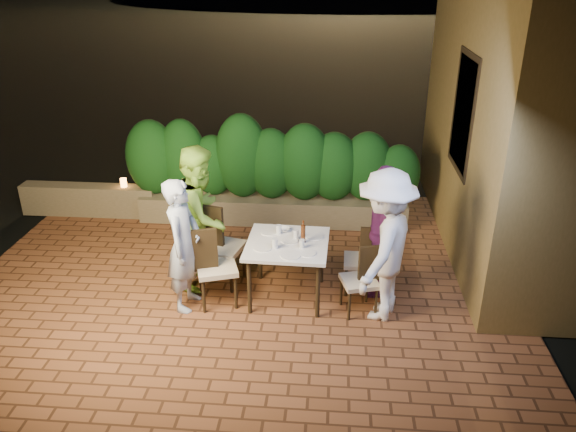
# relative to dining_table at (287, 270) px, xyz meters

# --- Properties ---
(ground) EXTENTS (400.00, 400.00, 0.00)m
(ground) POSITION_rel_dining_table_xyz_m (-0.62, -0.08, -0.40)
(ground) COLOR black
(ground) RESTS_ON ground
(terrace_floor) EXTENTS (7.00, 6.00, 0.15)m
(terrace_floor) POSITION_rel_dining_table_xyz_m (-0.62, 0.42, -0.45)
(terrace_floor) COLOR brown
(terrace_floor) RESTS_ON ground
(building_wall) EXTENTS (1.60, 5.00, 5.00)m
(building_wall) POSITION_rel_dining_table_xyz_m (2.98, 1.92, 2.12)
(building_wall) COLOR olive
(building_wall) RESTS_ON ground
(window_pane) EXTENTS (0.08, 1.00, 1.40)m
(window_pane) POSITION_rel_dining_table_xyz_m (2.20, 1.42, 1.62)
(window_pane) COLOR black
(window_pane) RESTS_ON building_wall
(window_frame) EXTENTS (0.06, 1.15, 1.55)m
(window_frame) POSITION_rel_dining_table_xyz_m (2.19, 1.42, 1.62)
(window_frame) COLOR black
(window_frame) RESTS_ON building_wall
(planter) EXTENTS (4.20, 0.55, 0.40)m
(planter) POSITION_rel_dining_table_xyz_m (-0.42, 2.22, -0.17)
(planter) COLOR #726648
(planter) RESTS_ON ground
(hedge) EXTENTS (4.00, 0.70, 1.10)m
(hedge) POSITION_rel_dining_table_xyz_m (-0.42, 2.22, 0.57)
(hedge) COLOR #124213
(hedge) RESTS_ON planter
(parapet) EXTENTS (2.20, 0.30, 0.50)m
(parapet) POSITION_rel_dining_table_xyz_m (-3.42, 2.22, -0.12)
(parapet) COLOR #726648
(parapet) RESTS_ON ground
(hill) EXTENTS (52.00, 40.00, 22.00)m
(hill) POSITION_rel_dining_table_xyz_m (1.38, 59.92, -4.38)
(hill) COLOR black
(hill) RESTS_ON ground
(dining_table) EXTENTS (0.99, 0.99, 0.75)m
(dining_table) POSITION_rel_dining_table_xyz_m (0.00, 0.00, 0.00)
(dining_table) COLOR white
(dining_table) RESTS_ON ground
(plate_nw) EXTENTS (0.20, 0.20, 0.01)m
(plate_nw) POSITION_rel_dining_table_xyz_m (-0.27, -0.18, 0.38)
(plate_nw) COLOR white
(plate_nw) RESTS_ON dining_table
(plate_sw) EXTENTS (0.20, 0.20, 0.01)m
(plate_sw) POSITION_rel_dining_table_xyz_m (-0.25, 0.24, 0.38)
(plate_sw) COLOR white
(plate_sw) RESTS_ON dining_table
(plate_ne) EXTENTS (0.20, 0.20, 0.01)m
(plate_ne) POSITION_rel_dining_table_xyz_m (0.25, -0.26, 0.38)
(plate_ne) COLOR white
(plate_ne) RESTS_ON dining_table
(plate_se) EXTENTS (0.22, 0.22, 0.01)m
(plate_se) POSITION_rel_dining_table_xyz_m (0.31, 0.18, 0.38)
(plate_se) COLOR white
(plate_se) RESTS_ON dining_table
(plate_centre) EXTENTS (0.20, 0.20, 0.01)m
(plate_centre) POSITION_rel_dining_table_xyz_m (0.03, 0.04, 0.38)
(plate_centre) COLOR white
(plate_centre) RESTS_ON dining_table
(plate_front) EXTENTS (0.23, 0.23, 0.01)m
(plate_front) POSITION_rel_dining_table_xyz_m (0.06, -0.33, 0.38)
(plate_front) COLOR white
(plate_front) RESTS_ON dining_table
(glass_nw) EXTENTS (0.07, 0.07, 0.12)m
(glass_nw) POSITION_rel_dining_table_xyz_m (-0.13, -0.15, 0.44)
(glass_nw) COLOR silver
(glass_nw) RESTS_ON dining_table
(glass_sw) EXTENTS (0.07, 0.07, 0.12)m
(glass_sw) POSITION_rel_dining_table_xyz_m (-0.12, 0.22, 0.43)
(glass_sw) COLOR silver
(glass_sw) RESTS_ON dining_table
(glass_ne) EXTENTS (0.06, 0.06, 0.10)m
(glass_ne) POSITION_rel_dining_table_xyz_m (0.18, -0.12, 0.43)
(glass_ne) COLOR silver
(glass_ne) RESTS_ON dining_table
(glass_se) EXTENTS (0.06, 0.06, 0.11)m
(glass_se) POSITION_rel_dining_table_xyz_m (0.10, 0.11, 0.43)
(glass_se) COLOR silver
(glass_se) RESTS_ON dining_table
(beer_bottle) EXTENTS (0.05, 0.05, 0.28)m
(beer_bottle) POSITION_rel_dining_table_xyz_m (0.19, 0.02, 0.52)
(beer_bottle) COLOR #4E240D
(beer_bottle) RESTS_ON dining_table
(bowl) EXTENTS (0.19, 0.19, 0.04)m
(bowl) POSITION_rel_dining_table_xyz_m (-0.07, 0.31, 0.39)
(bowl) COLOR white
(bowl) RESTS_ON dining_table
(chair_left_front) EXTENTS (0.58, 0.58, 0.99)m
(chair_left_front) POSITION_rel_dining_table_xyz_m (-0.82, -0.19, 0.12)
(chair_left_front) COLOR black
(chair_left_front) RESTS_ON ground
(chair_left_back) EXTENTS (0.59, 0.59, 1.05)m
(chair_left_back) POSITION_rel_dining_table_xyz_m (-0.85, 0.28, 0.15)
(chair_left_back) COLOR black
(chair_left_back) RESTS_ON ground
(chair_right_front) EXTENTS (0.49, 0.49, 0.85)m
(chair_right_front) POSITION_rel_dining_table_xyz_m (0.86, -0.24, 0.05)
(chair_right_front) COLOR black
(chair_right_front) RESTS_ON ground
(chair_right_back) EXTENTS (0.41, 0.41, 0.87)m
(chair_right_back) POSITION_rel_dining_table_xyz_m (0.89, 0.23, 0.06)
(chair_right_back) COLOR black
(chair_right_back) RESTS_ON ground
(diner_blue) EXTENTS (0.45, 0.63, 1.62)m
(diner_blue) POSITION_rel_dining_table_xyz_m (-1.18, -0.28, 0.43)
(diner_blue) COLOR #ADC0DE
(diner_blue) RESTS_ON ground
(diner_green) EXTENTS (0.76, 0.94, 1.81)m
(diner_green) POSITION_rel_dining_table_xyz_m (-1.10, 0.33, 0.53)
(diner_green) COLOR #99D943
(diner_green) RESTS_ON ground
(diner_white) EXTENTS (1.05, 1.32, 1.79)m
(diner_white) POSITION_rel_dining_table_xyz_m (1.11, -0.28, 0.52)
(diner_white) COLOR white
(diner_white) RESTS_ON ground
(diner_purple) EXTENTS (0.45, 1.00, 1.67)m
(diner_purple) POSITION_rel_dining_table_xyz_m (1.14, 0.24, 0.46)
(diner_purple) COLOR #69236B
(diner_purple) RESTS_ON ground
(parapet_lamp) EXTENTS (0.10, 0.10, 0.14)m
(parapet_lamp) POSITION_rel_dining_table_xyz_m (-2.82, 2.22, 0.20)
(parapet_lamp) COLOR orange
(parapet_lamp) RESTS_ON parapet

